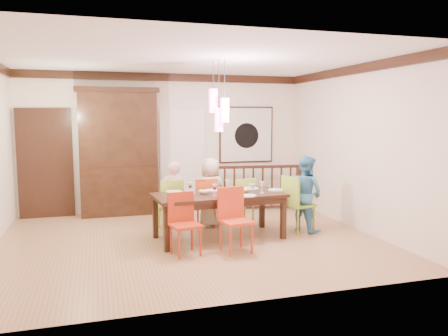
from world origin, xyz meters
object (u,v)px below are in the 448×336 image
object	(u,v)px
dining_table	(219,199)
chair_end_right	(299,200)
person_end_right	(305,193)
chair_far_left	(170,201)
china_hutch	(119,152)
balustrade	(258,187)
person_far_left	(173,195)
person_far_mid	(210,192)

from	to	relation	value
dining_table	chair_end_right	bearing A→B (deg)	-3.68
chair_end_right	person_end_right	world-z (taller)	person_end_right
chair_far_left	china_hutch	world-z (taller)	china_hutch
dining_table	balustrade	distance (m)	2.42
balustrade	person_end_right	distance (m)	1.92
chair_far_left	dining_table	bearing A→B (deg)	125.36
dining_table	china_hutch	distance (m)	2.80
person_far_left	balustrade	bearing A→B (deg)	-151.49
chair_end_right	china_hutch	distance (m)	3.77
person_far_mid	balustrade	bearing A→B (deg)	-152.29
chair_end_right	person_far_mid	size ratio (longest dim) A/B	0.78
chair_far_left	china_hutch	size ratio (longest dim) A/B	0.35
chair_end_right	person_far_left	xyz separation A→B (m)	(-2.06, 0.81, 0.04)
dining_table	chair_far_left	size ratio (longest dim) A/B	2.41
china_hutch	dining_table	bearing A→B (deg)	-57.48
balustrade	person_far_mid	world-z (taller)	person_far_mid
person_far_mid	chair_far_left	bearing A→B (deg)	-11.78
dining_table	china_hutch	xyz separation A→B (m)	(-1.47, 2.30, 0.63)
chair_end_right	balustrade	distance (m)	1.93
china_hutch	person_far_mid	bearing A→B (deg)	-43.67
chair_end_right	balustrade	world-z (taller)	chair_end_right
china_hutch	person_far_left	distance (m)	1.83
chair_end_right	china_hutch	size ratio (longest dim) A/B	0.38
chair_far_left	person_end_right	bearing A→B (deg)	157.18
chair_end_right	person_far_mid	xyz separation A→B (m)	(-1.38, 0.81, 0.06)
china_hutch	person_end_right	bearing A→B (deg)	-36.37
dining_table	person_far_left	xyz separation A→B (m)	(-0.61, 0.83, -0.06)
china_hutch	chair_end_right	bearing A→B (deg)	-37.99
china_hutch	person_far_mid	distance (m)	2.23
person_far_left	person_far_mid	xyz separation A→B (m)	(0.68, 0.00, 0.03)
balustrade	person_far_mid	size ratio (longest dim) A/B	1.57
balustrade	person_end_right	size ratio (longest dim) A/B	1.50
person_far_left	person_end_right	xyz separation A→B (m)	(2.20, -0.78, 0.06)
person_far_mid	person_far_left	bearing A→B (deg)	-11.85
chair_end_right	person_far_left	bearing A→B (deg)	53.12
chair_end_right	person_far_mid	bearing A→B (deg)	44.09
balustrade	chair_far_left	bearing A→B (deg)	-144.34
chair_far_left	person_end_right	size ratio (longest dim) A/B	0.68
person_end_right	person_far_mid	bearing A→B (deg)	38.94
chair_far_left	chair_end_right	size ratio (longest dim) A/B	0.91
person_far_mid	person_end_right	size ratio (longest dim) A/B	0.95
china_hutch	person_far_left	size ratio (longest dim) A/B	2.13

